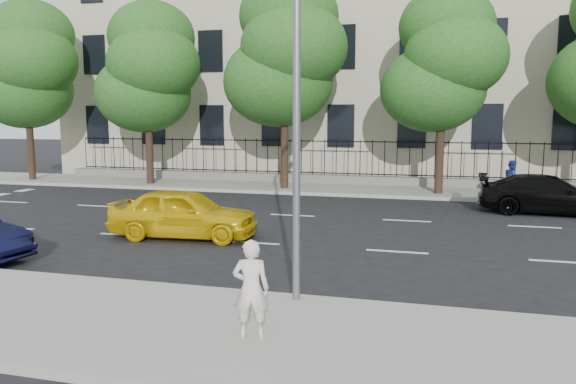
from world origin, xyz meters
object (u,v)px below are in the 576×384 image
woman_near (251,289)px  black_sedan (548,194)px  yellow_taxi (184,213)px  street_light (304,26)px

woman_near → black_sedan: bearing=-128.3°
yellow_taxi → black_sedan: yellow_taxi is taller
street_light → black_sedan: bearing=61.2°
yellow_taxi → woman_near: 8.11m
street_light → black_sedan: (6.34, 11.53, -4.44)m
street_light → woman_near: 4.89m
street_light → yellow_taxi: (-4.61, 4.37, -4.42)m
yellow_taxi → black_sedan: (10.95, 7.16, -0.02)m
yellow_taxi → black_sedan: bearing=-61.8°
black_sedan → street_light: bearing=153.8°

